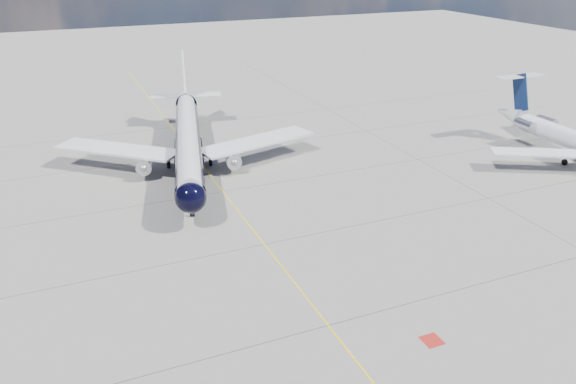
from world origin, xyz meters
The scene contains 5 objects.
ground centered at (0.00, 30.00, 0.00)m, with size 320.00×320.00×0.00m, color gray.
taxiway_centerline centered at (0.00, 25.00, 0.00)m, with size 0.16×160.00×0.01m, color yellow.
red_marking centered at (6.80, -10.00, 0.00)m, with size 1.60×1.60×0.01m, color maroon.
main_airliner centered at (-1.64, 35.70, 4.06)m, with size 36.31×44.85×13.10m.
regional_jet centered at (50.14, 15.88, 3.38)m, with size 27.58×31.55×10.72m.
Camera 1 is at (-18.12, -38.90, 29.25)m, focal length 35.00 mm.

